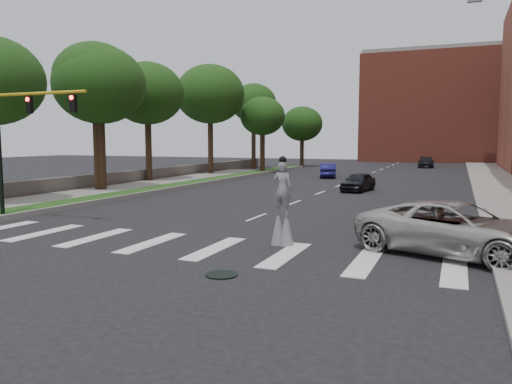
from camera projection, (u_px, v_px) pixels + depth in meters
name	position (u px, v px, depth m)	size (l,w,h in m)	color
ground_plane	(168.00, 251.00, 16.82)	(160.00, 160.00, 0.00)	black
grass_median	(179.00, 185.00, 39.54)	(2.00, 60.00, 0.25)	#1A4112
median_curb	(191.00, 186.00, 39.14)	(0.20, 60.00, 0.28)	gray
sidewalk_left	(56.00, 198.00, 31.45)	(4.00, 60.00, 0.18)	slate
sidewalk_right	(511.00, 192.00, 35.15)	(5.00, 90.00, 0.18)	slate
stone_wall	(136.00, 176.00, 43.40)	(0.50, 56.00, 1.10)	#555049
manhole	(221.00, 275.00, 13.85)	(0.90, 0.90, 0.04)	black
building_backdrop	(442.00, 109.00, 85.47)	(26.00, 14.00, 18.00)	#A34533
traffic_signal	(18.00, 131.00, 22.81)	(5.30, 0.23, 6.20)	black
stilt_performer	(282.00, 208.00, 17.70)	(0.84, 0.55, 3.19)	black
suv_crossing	(456.00, 229.00, 16.12)	(2.92, 6.34, 1.76)	#B9B6AF
car_near	(358.00, 182.00, 36.33)	(1.63, 4.05, 1.38)	black
car_mid	(328.00, 170.00, 49.29)	(1.49, 4.27, 1.41)	#171751
car_far	(426.00, 162.00, 66.95)	(2.02, 4.96, 1.44)	black
tree_2	(100.00, 85.00, 35.41)	(6.54, 6.54, 10.42)	black
tree_3	(147.00, 94.00, 43.34)	(6.37, 6.37, 10.46)	black
tree_4	(210.00, 94.00, 52.37)	(7.27, 7.27, 11.59)	black
tree_5	(254.00, 103.00, 63.00)	(5.76, 5.76, 10.80)	black
tree_6	(262.00, 117.00, 55.45)	(5.03, 5.03, 8.48)	black
tree_7	(302.00, 124.00, 68.57)	(5.59, 5.59, 8.27)	black
tree_8	(95.00, 78.00, 35.33)	(5.80, 5.80, 10.62)	black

